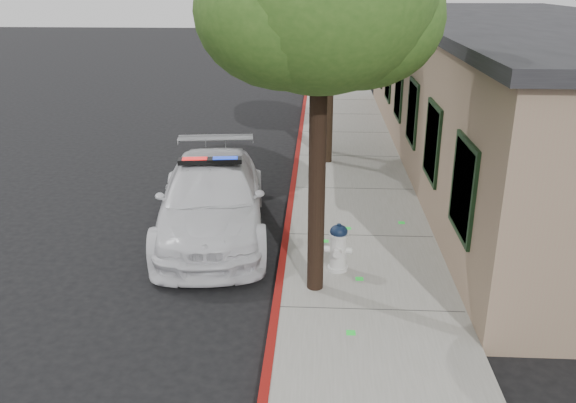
# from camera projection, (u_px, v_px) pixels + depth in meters

# --- Properties ---
(ground) EXTENTS (120.00, 120.00, 0.00)m
(ground) POSITION_uv_depth(u_px,v_px,m) (273.00, 314.00, 9.88)
(ground) COLOR black
(ground) RESTS_ON ground
(sidewalk) EXTENTS (3.20, 60.00, 0.15)m
(sidewalk) POSITION_uv_depth(u_px,v_px,m) (358.00, 238.00, 12.57)
(sidewalk) COLOR gray
(sidewalk) RESTS_ON ground
(red_curb) EXTENTS (0.14, 60.00, 0.16)m
(red_curb) POSITION_uv_depth(u_px,v_px,m) (286.00, 237.00, 12.65)
(red_curb) COLOR maroon
(red_curb) RESTS_ON ground
(clapboard_building) EXTENTS (7.30, 20.89, 4.24)m
(clapboard_building) POSITION_uv_depth(u_px,v_px,m) (525.00, 93.00, 17.19)
(clapboard_building) COLOR #856F57
(clapboard_building) RESTS_ON ground
(police_car) EXTENTS (2.92, 5.76, 1.72)m
(police_car) POSITION_uv_depth(u_px,v_px,m) (212.00, 199.00, 12.75)
(police_car) COLOR silver
(police_car) RESTS_ON ground
(fire_hydrant) EXTENTS (0.53, 0.46, 0.92)m
(fire_hydrant) POSITION_uv_depth(u_px,v_px,m) (338.00, 247.00, 10.91)
(fire_hydrant) COLOR silver
(fire_hydrant) RESTS_ON sidewalk
(street_tree_near) EXTENTS (3.76, 3.49, 6.38)m
(street_tree_near) POSITION_uv_depth(u_px,v_px,m) (321.00, 4.00, 8.75)
(street_tree_near) COLOR black
(street_tree_near) RESTS_ON sidewalk
(street_tree_mid) EXTENTS (3.13, 3.11, 5.83)m
(street_tree_mid) POSITION_uv_depth(u_px,v_px,m) (331.00, 6.00, 16.08)
(street_tree_mid) COLOR black
(street_tree_mid) RESTS_ON sidewalk
(street_tree_far) EXTENTS (3.18, 2.95, 5.59)m
(street_tree_far) POSITION_uv_depth(u_px,v_px,m) (322.00, 12.00, 17.23)
(street_tree_far) COLOR black
(street_tree_far) RESTS_ON sidewalk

